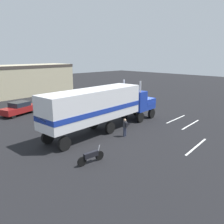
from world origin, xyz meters
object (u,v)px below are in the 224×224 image
at_px(semi_truck, 102,105).
at_px(person_bystander, 125,127).
at_px(motorcycle, 91,156).
at_px(parked_car, 19,108).

height_order(semi_truck, person_bystander, semi_truck).
bearing_deg(semi_truck, motorcycle, -138.29).
relative_size(semi_truck, parked_car, 3.02).
relative_size(person_bystander, parked_car, 0.34).
distance_m(semi_truck, parked_car, 12.27).
distance_m(person_bystander, motorcycle, 5.90).
height_order(semi_truck, motorcycle, semi_truck).
bearing_deg(person_bystander, parked_car, 103.85).
distance_m(semi_truck, motorcycle, 7.19).
distance_m(semi_truck, person_bystander, 3.10).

